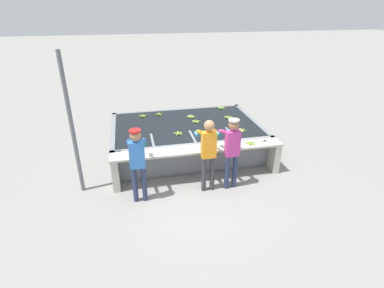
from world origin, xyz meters
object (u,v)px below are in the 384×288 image
banana_bunch_floating_3 (178,133)px  banana_bunch_floating_0 (228,117)px  banana_bunch_floating_4 (241,130)px  banana_bunch_floating_8 (191,116)px  worker_0 (137,158)px  banana_bunch_ledge_0 (250,143)px  worker_1 (208,149)px  support_post_left (72,127)px  knife_0 (266,140)px  banana_bunch_floating_1 (234,124)px  worker_2 (232,147)px  banana_bunch_floating_7 (143,116)px  banana_bunch_floating_6 (159,114)px  banana_bunch_floating_2 (196,121)px  banana_bunch_floating_5 (221,108)px

banana_bunch_floating_3 → banana_bunch_floating_0: bearing=27.9°
banana_bunch_floating_4 → banana_bunch_floating_8: bearing=129.3°
worker_0 → banana_bunch_floating_8: bearing=57.8°
banana_bunch_floating_0 → banana_bunch_ledge_0: 1.91m
worker_1 → support_post_left: support_post_left is taller
knife_0 → support_post_left: support_post_left is taller
banana_bunch_floating_0 → banana_bunch_floating_8: same height
banana_bunch_floating_1 → support_post_left: bearing=-163.1°
support_post_left → worker_2: bearing=-9.8°
banana_bunch_floating_0 → banana_bunch_floating_7: (-2.53, 0.66, 0.00)m
banana_bunch_floating_3 → banana_bunch_ledge_0: size_ratio=1.00×
banana_bunch_floating_6 → banana_bunch_ledge_0: size_ratio=0.99×
banana_bunch_floating_4 → banana_bunch_floating_6: bearing=139.1°
worker_1 → banana_bunch_floating_4: bearing=45.8°
banana_bunch_floating_4 → knife_0: size_ratio=0.89×
banana_bunch_floating_7 → banana_bunch_floating_0: bearing=-14.7°
banana_bunch_floating_2 → banana_bunch_ledge_0: bearing=-61.3°
knife_0 → worker_0: bearing=-168.2°
banana_bunch_floating_5 → banana_bunch_floating_0: bearing=-93.6°
banana_bunch_floating_8 → support_post_left: bearing=-145.5°
worker_0 → banana_bunch_floating_4: bearing=26.4°
worker_1 → worker_0: bearing=-176.6°
banana_bunch_floating_6 → knife_0: size_ratio=0.87×
banana_bunch_floating_4 → banana_bunch_floating_6: (-2.03, 1.76, 0.00)m
worker_2 → banana_bunch_floating_8: (-0.37, 2.69, -0.20)m
banana_bunch_floating_6 → banana_bunch_floating_7: (-0.51, -0.04, -0.00)m
banana_bunch_floating_4 → banana_bunch_floating_8: size_ratio=1.00×
banana_bunch_floating_2 → banana_bunch_floating_6: bearing=139.2°
support_post_left → banana_bunch_floating_4: bearing=10.1°
banana_bunch_floating_5 → worker_0: bearing=-130.7°
banana_bunch_floating_1 → banana_bunch_floating_6: (-2.00, 1.25, 0.00)m
knife_0 → banana_bunch_floating_4: bearing=118.2°
banana_bunch_ledge_0 → banana_bunch_floating_5: bearing=87.4°
banana_bunch_floating_2 → support_post_left: size_ratio=0.09×
banana_bunch_floating_3 → banana_bunch_floating_6: 1.64m
banana_bunch_floating_5 → banana_bunch_floating_7: same height
worker_0 → worker_2: worker_2 is taller
worker_1 → banana_bunch_floating_6: 3.18m
worker_1 → knife_0: worker_1 is taller
banana_bunch_floating_8 → banana_bunch_floating_3: bearing=-116.5°
banana_bunch_floating_2 → banana_bunch_floating_6: same height
worker_0 → worker_1: (1.57, 0.09, 0.01)m
banana_bunch_floating_1 → banana_bunch_floating_8: 1.37m
worker_2 → banana_bunch_floating_6: (-1.29, 3.09, -0.20)m
banana_bunch_floating_2 → banana_bunch_ledge_0: 2.02m
worker_2 → banana_bunch_floating_2: worker_2 is taller
banana_bunch_floating_7 → support_post_left: (-1.62, -2.46, 0.74)m
support_post_left → worker_0: bearing=-27.4°
banana_bunch_floating_5 → banana_bunch_ledge_0: banana_bunch_ledge_0 is taller
worker_1 → banana_bunch_floating_2: worker_1 is taller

